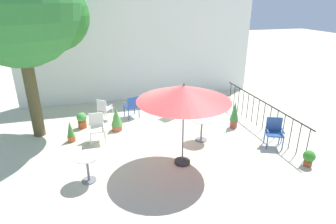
{
  "coord_description": "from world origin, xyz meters",
  "views": [
    {
      "loc": [
        -2.19,
        -7.91,
        4.29
      ],
      "look_at": [
        0.0,
        -0.09,
        1.0
      ],
      "focal_mm": 30.06,
      "sensor_mm": 36.0,
      "label": 1
    }
  ],
  "objects": [
    {
      "name": "villa_facade",
      "position": [
        0.0,
        4.45,
        2.12
      ],
      "size": [
        10.44,
        0.3,
        4.25
      ],
      "primitive_type": "cube",
      "color": "white",
      "rests_on": "ground"
    },
    {
      "name": "patio_chair_2",
      "position": [
        3.08,
        -1.26,
        0.52
      ],
      "size": [
        0.63,
        0.6,
        0.9
      ],
      "color": "#2C5192",
      "rests_on": "ground"
    },
    {
      "name": "potted_plant_0",
      "position": [
        -3.01,
        0.72,
        0.34
      ],
      "size": [
        0.25,
        0.25,
        0.71
      ],
      "color": "#BE5F2E",
      "rests_on": "ground"
    },
    {
      "name": "patio_chair_3",
      "position": [
        -0.81,
        2.14,
        0.5
      ],
      "size": [
        0.58,
        0.57,
        0.87
      ],
      "color": "#27479D",
      "rests_on": "ground"
    },
    {
      "name": "cafe_table_0",
      "position": [
        1.05,
        -0.35,
        0.52
      ],
      "size": [
        0.7,
        0.7,
        0.74
      ],
      "color": "silver",
      "rests_on": "ground"
    },
    {
      "name": "terrace_railing",
      "position": [
        3.42,
        0.0,
        0.68
      ],
      "size": [
        0.03,
        4.96,
        1.01
      ],
      "color": "black",
      "rests_on": "ground"
    },
    {
      "name": "potted_plant_1",
      "position": [
        3.31,
        -2.55,
        0.26
      ],
      "size": [
        0.32,
        0.32,
        0.46
      ],
      "color": "#A64F2D",
      "rests_on": "ground"
    },
    {
      "name": "patio_chair_0",
      "position": [
        0.7,
        1.8,
        0.54
      ],
      "size": [
        0.64,
        0.61,
        0.94
      ],
      "color": "white",
      "rests_on": "ground"
    },
    {
      "name": "potted_plant_4",
      "position": [
        -1.5,
        1.15,
        0.43
      ],
      "size": [
        0.4,
        0.4,
        0.83
      ],
      "color": "#B85D3D",
      "rests_on": "ground"
    },
    {
      "name": "potted_plant_2",
      "position": [
        -2.67,
        1.69,
        0.31
      ],
      "size": [
        0.35,
        0.35,
        0.58
      ],
      "color": "#AF4B29",
      "rests_on": "ground"
    },
    {
      "name": "patio_umbrella_0",
      "position": [
        0.03,
        -1.49,
        2.05
      ],
      "size": [
        2.45,
        2.45,
        2.33
      ],
      "color": "#2D2D2D",
      "rests_on": "ground"
    },
    {
      "name": "cafe_table_1",
      "position": [
        -2.51,
        -1.64,
        0.5
      ],
      "size": [
        0.66,
        0.66,
        0.72
      ],
      "color": "silver",
      "rests_on": "ground"
    },
    {
      "name": "ground_plane",
      "position": [
        0.0,
        0.0,
        0.0
      ],
      "size": [
        60.0,
        60.0,
        0.0
      ],
      "primitive_type": "plane",
      "color": "beige"
    },
    {
      "name": "shade_tree",
      "position": [
        -4.0,
        1.54,
        4.19
      ],
      "size": [
        3.87,
        3.69,
        6.02
      ],
      "color": "brown",
      "rests_on": "ground"
    },
    {
      "name": "patio_chair_4",
      "position": [
        -1.86,
        2.15,
        0.5
      ],
      "size": [
        0.6,
        0.6,
        0.85
      ],
      "color": "white",
      "rests_on": "ground"
    },
    {
      "name": "patio_chair_1",
      "position": [
        -2.18,
        0.53,
        0.52
      ],
      "size": [
        0.48,
        0.49,
        0.92
      ],
      "color": "silver",
      "rests_on": "ground"
    },
    {
      "name": "potted_plant_3",
      "position": [
        2.53,
        0.25,
        0.52
      ],
      "size": [
        0.3,
        0.3,
        0.98
      ],
      "color": "#A4483D",
      "rests_on": "ground"
    }
  ]
}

